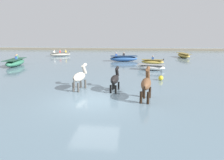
# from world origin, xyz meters

# --- Properties ---
(ground_plane) EXTENTS (120.00, 120.00, 0.00)m
(ground_plane) POSITION_xyz_m (0.00, 0.00, 0.00)
(ground_plane) COLOR #84755B
(water_surface) EXTENTS (90.00, 90.00, 0.37)m
(water_surface) POSITION_xyz_m (0.00, 10.00, 0.19)
(water_surface) COLOR slate
(water_surface) RESTS_ON ground
(horse_lead_black) EXTENTS (0.60, 1.66, 1.80)m
(horse_lead_black) POSITION_xyz_m (0.91, 1.78, 1.07)
(horse_lead_black) COLOR black
(horse_lead_black) RESTS_ON ground
(horse_trailing_pinto) EXTENTS (0.75, 1.79, 1.94)m
(horse_trailing_pinto) POSITION_xyz_m (-1.29, 1.90, 1.15)
(horse_trailing_pinto) COLOR beige
(horse_trailing_pinto) RESTS_ON ground
(horse_flank_bay) EXTENTS (0.74, 1.89, 2.05)m
(horse_flank_bay) POSITION_xyz_m (2.64, 0.23, 1.21)
(horse_flank_bay) COLOR brown
(horse_flank_bay) RESTS_ON ground
(boat_mid_outer) EXTENTS (3.57, 2.48, 1.10)m
(boat_mid_outer) POSITION_xyz_m (-10.21, 22.52, 0.70)
(boat_mid_outer) COLOR #B2AD9E
(boat_mid_outer) RESTS_ON water_surface
(boat_mid_channel) EXTENTS (2.80, 1.35, 1.01)m
(boat_mid_channel) POSITION_xyz_m (4.55, 14.13, 0.64)
(boat_mid_channel) COLOR gold
(boat_mid_channel) RESTS_ON water_surface
(boat_near_starboard) EXTENTS (2.03, 4.21, 1.26)m
(boat_near_starboard) POSITION_xyz_m (-11.18, 10.97, 0.76)
(boat_near_starboard) COLOR #337556
(boat_near_starboard) RESTS_ON water_surface
(boat_far_offshore) EXTENTS (3.91, 1.89, 1.21)m
(boat_far_offshore) POSITION_xyz_m (0.95, 16.43, 0.74)
(boat_far_offshore) COLOR #28518E
(boat_far_offshore) RESTS_ON water_surface
(boat_distant_east) EXTENTS (1.72, 3.93, 0.69)m
(boat_distant_east) POSITION_xyz_m (10.31, 22.02, 0.71)
(boat_distant_east) COLOR gold
(boat_distant_east) RESTS_ON water_surface
(boat_near_port) EXTENTS (2.85, 1.59, 0.56)m
(boat_near_port) POSITION_xyz_m (3.89, 9.61, 0.65)
(boat_near_port) COLOR silver
(boat_near_port) RESTS_ON water_surface
(channel_buoy) EXTENTS (0.37, 0.37, 0.84)m
(channel_buoy) POSITION_xyz_m (4.15, 5.03, 0.56)
(channel_buoy) COLOR yellow
(channel_buoy) RESTS_ON water_surface
(far_shoreline) EXTENTS (80.00, 2.40, 0.85)m
(far_shoreline) POSITION_xyz_m (0.00, 38.61, 0.42)
(far_shoreline) COLOR gray
(far_shoreline) RESTS_ON ground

